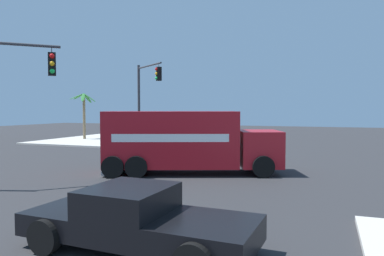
{
  "coord_description": "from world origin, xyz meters",
  "views": [
    {
      "loc": [
        -17.75,
        -6.07,
        3.09
      ],
      "look_at": [
        -1.37,
        0.03,
        2.19
      ],
      "focal_mm": 34.25,
      "sensor_mm": 36.0,
      "label": 1
    }
  ],
  "objects_px": {
    "pickup_black": "(137,217)",
    "vending_machine_red": "(127,132)",
    "traffic_light_primary": "(145,93)",
    "palm_tree_far": "(84,109)",
    "delivery_truck": "(186,141)"
  },
  "relations": [
    {
      "from": "traffic_light_primary",
      "to": "palm_tree_far",
      "type": "relative_size",
      "value": 1.4
    },
    {
      "from": "traffic_light_primary",
      "to": "vending_machine_red",
      "type": "height_order",
      "value": "traffic_light_primary"
    },
    {
      "from": "pickup_black",
      "to": "palm_tree_far",
      "type": "relative_size",
      "value": 1.16
    },
    {
      "from": "delivery_truck",
      "to": "traffic_light_primary",
      "type": "distance_m",
      "value": 10.79
    },
    {
      "from": "delivery_truck",
      "to": "palm_tree_far",
      "type": "bearing_deg",
      "value": 49.49
    },
    {
      "from": "pickup_black",
      "to": "vending_machine_red",
      "type": "distance_m",
      "value": 25.15
    },
    {
      "from": "delivery_truck",
      "to": "vending_machine_red",
      "type": "height_order",
      "value": "delivery_truck"
    },
    {
      "from": "delivery_truck",
      "to": "vending_machine_red",
      "type": "distance_m",
      "value": 16.1
    },
    {
      "from": "pickup_black",
      "to": "palm_tree_far",
      "type": "xyz_separation_m",
      "value": [
        23.24,
        18.8,
        2.42
      ]
    },
    {
      "from": "pickup_black",
      "to": "vending_machine_red",
      "type": "height_order",
      "value": "vending_machine_red"
    },
    {
      "from": "pickup_black",
      "to": "vending_machine_red",
      "type": "xyz_separation_m",
      "value": [
        21.56,
        12.95,
        0.34
      ]
    },
    {
      "from": "traffic_light_primary",
      "to": "palm_tree_far",
      "type": "distance_m",
      "value": 11.42
    },
    {
      "from": "pickup_black",
      "to": "vending_machine_red",
      "type": "bearing_deg",
      "value": 30.99
    },
    {
      "from": "delivery_truck",
      "to": "palm_tree_far",
      "type": "xyz_separation_m",
      "value": [
        13.92,
        16.29,
        1.6
      ]
    },
    {
      "from": "delivery_truck",
      "to": "vending_machine_red",
      "type": "relative_size",
      "value": 4.67
    }
  ]
}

